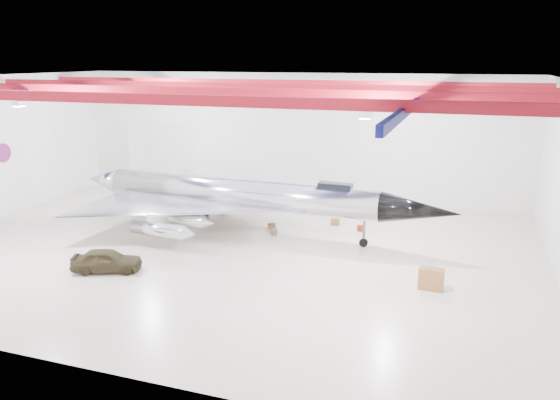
% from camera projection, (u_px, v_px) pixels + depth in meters
% --- Properties ---
extents(floor, '(40.00, 40.00, 0.00)m').
position_uv_depth(floor, '(226.00, 249.00, 36.07)').
color(floor, beige).
rests_on(floor, ground).
extents(wall_back, '(40.00, 0.00, 40.00)m').
position_uv_depth(wall_back, '(294.00, 136.00, 48.42)').
color(wall_back, silver).
rests_on(wall_back, floor).
extents(ceiling, '(40.00, 40.00, 0.00)m').
position_uv_depth(ceiling, '(221.00, 79.00, 33.30)').
color(ceiling, '#0A0F38').
rests_on(ceiling, wall_back).
extents(ceiling_structure, '(39.50, 29.50, 1.08)m').
position_uv_depth(ceiling_structure, '(221.00, 90.00, 33.47)').
color(ceiling_structure, maroon).
rests_on(ceiling_structure, ceiling).
extents(wall_roundel, '(0.10, 1.50, 1.50)m').
position_uv_depth(wall_roundel, '(3.00, 153.00, 42.90)').
color(wall_roundel, '#B21414').
rests_on(wall_roundel, wall_left).
extents(jet_aircraft, '(28.73, 17.11, 7.83)m').
position_uv_depth(jet_aircraft, '(238.00, 197.00, 39.13)').
color(jet_aircraft, silver).
rests_on(jet_aircraft, floor).
extents(jeep, '(4.36, 2.96, 1.38)m').
position_uv_depth(jeep, '(107.00, 260.00, 32.11)').
color(jeep, '#322C19').
rests_on(jeep, floor).
extents(desk, '(1.36, 0.76, 1.21)m').
position_uv_depth(desk, '(431.00, 279.00, 29.60)').
color(desk, brown).
rests_on(desk, floor).
extents(crate_ply, '(0.56, 0.48, 0.35)m').
position_uv_depth(crate_ply, '(170.00, 218.00, 42.43)').
color(crate_ply, olive).
rests_on(crate_ply, floor).
extents(toolbox_red, '(0.44, 0.36, 0.29)m').
position_uv_depth(toolbox_red, '(223.00, 211.00, 44.35)').
color(toolbox_red, '#9C200F').
rests_on(toolbox_red, floor).
extents(engine_drum, '(0.50, 0.50, 0.42)m').
position_uv_depth(engine_drum, '(274.00, 232.00, 38.89)').
color(engine_drum, '#59595B').
rests_on(engine_drum, floor).
extents(parts_bin, '(0.73, 0.63, 0.46)m').
position_uv_depth(parts_bin, '(335.00, 222.00, 41.19)').
color(parts_bin, olive).
rests_on(parts_bin, floor).
extents(crate_small, '(0.40, 0.34, 0.25)m').
position_uv_depth(crate_small, '(168.00, 207.00, 45.65)').
color(crate_small, '#59595B').
rests_on(crate_small, floor).
extents(tool_chest, '(0.61, 0.61, 0.42)m').
position_uv_depth(tool_chest, '(360.00, 228.00, 39.77)').
color(tool_chest, '#9C200F').
rests_on(tool_chest, floor).
extents(oil_barrel, '(0.64, 0.55, 0.39)m').
position_uv_depth(oil_barrel, '(272.00, 226.00, 40.35)').
color(oil_barrel, olive).
rests_on(oil_barrel, floor).
extents(spares_box, '(0.47, 0.47, 0.33)m').
position_uv_depth(spares_box, '(328.00, 213.00, 43.79)').
color(spares_box, '#59595B').
rests_on(spares_box, floor).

